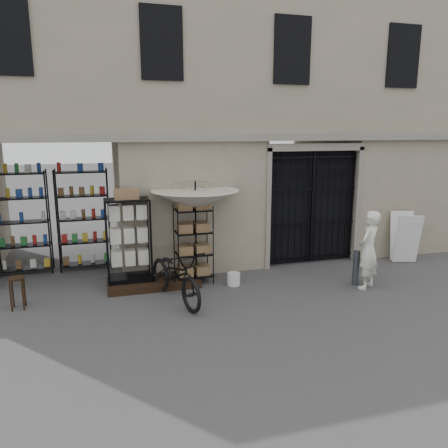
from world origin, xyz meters
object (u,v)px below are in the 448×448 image
object	(u,v)px
easel_sign	(405,237)
steel_bollard	(356,268)
display_cabinet	(129,244)
white_bucket	(234,279)
market_umbrella	(195,195)
shopkeeper	(366,288)
wire_rack	(193,245)
wooden_stool	(18,292)
bicycle	(176,301)

from	to	relation	value
easel_sign	steel_bollard	bearing A→B (deg)	-134.38
display_cabinet	white_bucket	world-z (taller)	display_cabinet
white_bucket	easel_sign	distance (m)	4.87
white_bucket	easel_sign	world-z (taller)	easel_sign
display_cabinet	market_umbrella	xyz separation A→B (m)	(1.49, -0.04, 1.04)
white_bucket	shopkeeper	xyz separation A→B (m)	(2.76, -0.98, -0.14)
wire_rack	wooden_stool	bearing A→B (deg)	-177.93
display_cabinet	wooden_stool	world-z (taller)	display_cabinet
bicycle	easel_sign	bearing A→B (deg)	-7.35
white_bucket	steel_bollard	distance (m)	2.75
market_umbrella	easel_sign	distance (m)	5.72
wooden_stool	steel_bollard	xyz separation A→B (m)	(7.06, -0.64, 0.06)
display_cabinet	market_umbrella	world-z (taller)	market_umbrella
wire_rack	shopkeeper	bearing A→B (deg)	-28.77
wire_rack	easel_sign	world-z (taller)	wire_rack
market_umbrella	wooden_stool	size ratio (longest dim) A/B	4.35
display_cabinet	steel_bollard	distance (m)	5.07
bicycle	easel_sign	size ratio (longest dim) A/B	1.64
wire_rack	steel_bollard	world-z (taller)	wire_rack
wooden_stool	steel_bollard	bearing A→B (deg)	-5.19
white_bucket	wire_rack	bearing A→B (deg)	150.49
steel_bollard	easel_sign	bearing A→B (deg)	28.06
steel_bollard	shopkeeper	distance (m)	0.47
bicycle	easel_sign	xyz separation A→B (m)	(6.23, 0.97, 0.67)
market_umbrella	bicycle	xyz separation A→B (m)	(-0.67, -1.07, -2.01)
bicycle	steel_bollard	xyz separation A→B (m)	(4.05, -0.19, 0.39)
market_umbrella	easel_sign	bearing A→B (deg)	-0.95
display_cabinet	easel_sign	distance (m)	7.06
market_umbrella	wooden_stool	bearing A→B (deg)	-170.52
shopkeeper	white_bucket	bearing A→B (deg)	-53.17
steel_bollard	display_cabinet	bearing A→B (deg)	165.11
white_bucket	wooden_stool	size ratio (longest dim) A/B	0.45
shopkeeper	wooden_stool	bearing A→B (deg)	-40.58
steel_bollard	wire_rack	bearing A→B (deg)	160.73
wooden_stool	shopkeeper	world-z (taller)	wooden_stool
market_umbrella	easel_sign	world-z (taller)	market_umbrella
bicycle	shopkeeper	bearing A→B (deg)	-22.03
white_bucket	easel_sign	xyz separation A→B (m)	(4.82, 0.42, 0.53)
easel_sign	wire_rack	bearing A→B (deg)	-162.87
wire_rack	market_umbrella	bearing A→B (deg)	27.60
market_umbrella	wooden_stool	world-z (taller)	market_umbrella
display_cabinet	white_bucket	xyz separation A→B (m)	(2.23, -0.55, -0.83)
steel_bollard	easel_sign	distance (m)	2.49
bicycle	easel_sign	distance (m)	6.34
wire_rack	steel_bollard	distance (m)	3.69
wire_rack	wooden_stool	size ratio (longest dim) A/B	2.79
bicycle	wooden_stool	world-z (taller)	bicycle
wooden_stool	easel_sign	distance (m)	9.26
wire_rack	shopkeeper	distance (m)	3.95
white_bucket	wooden_stool	bearing A→B (deg)	-178.66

